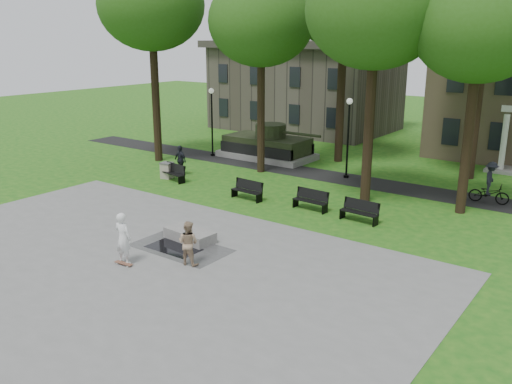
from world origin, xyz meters
TOP-DOWN VIEW (x-y plane):
  - ground at (0.00, 0.00)m, footprint 120.00×120.00m
  - plaza at (0.00, -5.00)m, footprint 22.00×16.00m
  - footpath at (0.00, 12.00)m, footprint 44.00×2.60m
  - building_left at (-11.00, 26.50)m, footprint 15.00×10.00m
  - tree_0 at (-12.00, 9.00)m, footprint 6.80×6.80m
  - tree_1 at (-4.50, 10.50)m, footprint 6.20×6.20m
  - tree_2 at (3.50, 8.50)m, footprint 6.60×6.60m
  - tree_3 at (8.00, 9.50)m, footprint 6.00×6.00m
  - tree_5 at (6.50, 16.50)m, footprint 6.40×6.40m
  - lamp_left at (-10.00, 12.30)m, footprint 0.36×0.36m
  - lamp_mid at (0.50, 12.30)m, footprint 0.36×0.36m
  - tank_monument at (-6.46, 14.00)m, footprint 7.45×3.40m
  - puddle at (0.16, -1.95)m, footprint 2.20×1.20m
  - concrete_block at (0.08, -0.91)m, footprint 2.28×1.18m
  - skateboard at (-0.18, -4.21)m, footprint 0.80×0.27m
  - skateboarder at (-0.27, -4.08)m, footprint 0.75×0.52m
  - friend_watching at (1.72, -2.73)m, footprint 0.90×0.75m
  - pedestrian_walker at (-7.99, 6.96)m, footprint 1.14×0.65m
  - cyclist at (8.69, 11.93)m, footprint 1.99×1.15m
  - park_bench_0 at (-7.31, 5.71)m, footprint 1.85×0.86m
  - park_bench_1 at (-1.58, 5.26)m, footprint 1.83×0.64m
  - park_bench_2 at (1.98, 5.67)m, footprint 1.82×0.61m
  - park_bench_3 at (4.67, 5.45)m, footprint 1.83×0.64m
  - trash_bin at (-8.06, 5.88)m, footprint 0.79×0.79m

SIDE VIEW (x-z plane):
  - ground at x=0.00m, z-range 0.00..0.00m
  - footpath at x=0.00m, z-range 0.00..0.01m
  - plaza at x=0.00m, z-range 0.00..0.02m
  - puddle at x=0.16m, z-range 0.02..0.02m
  - skateboard at x=-0.18m, z-range 0.02..0.09m
  - concrete_block at x=0.08m, z-range 0.02..0.47m
  - trash_bin at x=-8.06m, z-range 0.01..0.97m
  - park_bench_0 at x=-7.31m, z-range 0.02..1.02m
  - park_bench_1 at x=-1.58m, z-range 0.02..1.02m
  - park_bench_2 at x=1.98m, z-range 0.02..1.02m
  - park_bench_3 at x=4.67m, z-range 0.02..1.02m
  - friend_watching at x=1.72m, z-range 0.02..1.69m
  - tank_monument at x=-6.46m, z-range -0.34..2.06m
  - cyclist at x=8.69m, z-range -0.19..1.94m
  - pedestrian_walker at x=-7.99m, z-range 0.00..1.83m
  - skateboarder at x=-0.27m, z-range 0.02..1.99m
  - lamp_left at x=-10.00m, z-range 0.43..5.16m
  - lamp_mid at x=0.50m, z-range 0.43..5.16m
  - building_left at x=-11.00m, z-range 0.00..7.20m
  - tree_3 at x=8.00m, z-range 3.00..14.19m
  - tree_1 at x=-4.50m, z-range 3.14..14.77m
  - tree_2 at x=3.50m, z-range 3.23..15.40m
  - tree_5 at x=6.50m, z-range 3.45..15.89m
  - tree_0 at x=-12.00m, z-range 3.54..16.51m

